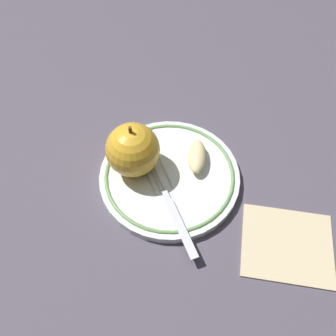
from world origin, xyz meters
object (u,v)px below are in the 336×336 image
apple_red_whole (133,150)px  napkin_folded (287,244)px  fork (172,208)px  apple_slice_front (197,156)px  plate (168,178)px

apple_red_whole → napkin_folded: (0.25, 0.00, -0.05)m
apple_red_whole → napkin_folded: apple_red_whole is taller
apple_red_whole → napkin_folded: 0.26m
apple_red_whole → fork: 0.10m
apple_red_whole → apple_slice_front: 0.10m
plate → apple_slice_front: size_ratio=3.44×
apple_red_whole → plate: bearing=11.1°
plate → apple_red_whole: bearing=-168.9°
plate → napkin_folded: size_ratio=1.72×
plate → apple_slice_front: apple_slice_front is taller
napkin_folded → fork: bearing=-166.4°
apple_slice_front → napkin_folded: bearing=-132.3°
apple_slice_front → napkin_folded: apple_slice_front is taller
apple_red_whole → fork: (0.09, -0.04, -0.04)m
plate → napkin_folded: (0.20, -0.01, -0.01)m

